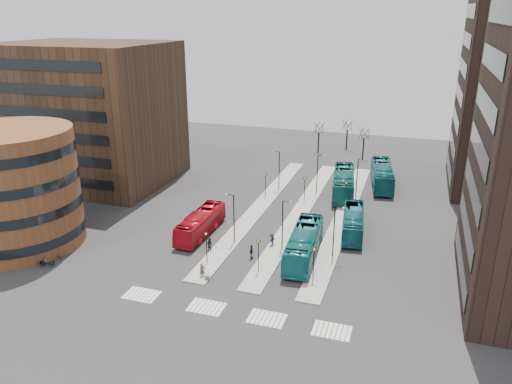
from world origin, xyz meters
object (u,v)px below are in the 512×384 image
(teal_bus_a, at_px, (304,244))
(teal_bus_d, at_px, (382,175))
(bicycle_far, at_px, (57,256))
(teal_bus_c, at_px, (353,222))
(commuter_b, at_px, (251,252))
(commuter_c, at_px, (272,240))
(suitcase, at_px, (207,278))
(commuter_a, at_px, (210,244))
(bicycle_mid, at_px, (47,262))
(teal_bus_b, at_px, (343,183))
(traveller, at_px, (202,270))
(bicycle_near, at_px, (44,264))
(red_bus, at_px, (201,223))

(teal_bus_a, xyz_separation_m, teal_bus_d, (6.30, 28.19, 0.07))
(teal_bus_d, xyz_separation_m, bicycle_far, (-32.76, -37.34, -1.37))
(teal_bus_c, xyz_separation_m, commuter_b, (-9.96, -10.56, -0.65))
(teal_bus_c, distance_m, commuter_c, 11.01)
(suitcase, relative_size, teal_bus_a, 0.05)
(suitcase, bearing_deg, commuter_b, 51.21)
(commuter_a, bearing_deg, bicycle_mid, 46.77)
(commuter_c, distance_m, bicycle_far, 24.70)
(bicycle_far, bearing_deg, commuter_a, -40.48)
(commuter_c, bearing_deg, teal_bus_b, -176.07)
(commuter_c, bearing_deg, commuter_a, -44.57)
(suitcase, xyz_separation_m, traveller, (-0.74, 0.48, 0.50))
(suitcase, distance_m, bicycle_far, 18.08)
(teal_bus_b, height_order, bicycle_far, teal_bus_b)
(traveller, bearing_deg, suitcase, -76.93)
(suitcase, height_order, bicycle_far, bicycle_far)
(teal_bus_a, bearing_deg, bicycle_far, -164.67)
(teal_bus_a, xyz_separation_m, bicycle_far, (-26.47, -9.15, -1.30))
(bicycle_mid, xyz_separation_m, bicycle_far, (0.00, 1.65, -0.09))
(teal_bus_a, height_order, teal_bus_b, teal_bus_b)
(suitcase, xyz_separation_m, bicycle_near, (-18.06, -3.01, 0.16))
(suitcase, xyz_separation_m, commuter_b, (2.83, 6.16, 0.53))
(red_bus, relative_size, teal_bus_b, 0.82)
(teal_bus_c, xyz_separation_m, commuter_c, (-8.65, -6.78, -0.66))
(teal_bus_c, bearing_deg, teal_bus_d, 78.00)
(commuter_a, height_order, bicycle_mid, commuter_a)
(teal_bus_d, bearing_deg, traveller, -121.30)
(traveller, bearing_deg, red_bus, 70.97)
(commuter_a, bearing_deg, teal_bus_a, -154.24)
(teal_bus_d, bearing_deg, teal_bus_a, -110.67)
(commuter_b, distance_m, bicycle_near, 22.82)
(teal_bus_b, xyz_separation_m, bicycle_mid, (-27.46, -33.21, -1.31))
(teal_bus_a, distance_m, commuter_b, 6.02)
(teal_bus_c, height_order, commuter_b, teal_bus_c)
(commuter_a, bearing_deg, suitcase, 127.39)
(teal_bus_c, relative_size, commuter_c, 6.52)
(teal_bus_a, bearing_deg, bicycle_mid, -161.54)
(teal_bus_a, relative_size, commuter_c, 7.54)
(teal_bus_b, bearing_deg, bicycle_far, -139.03)
(teal_bus_a, height_order, bicycle_far, teal_bus_a)
(teal_bus_b, distance_m, commuter_c, 21.43)
(commuter_c, relative_size, bicycle_near, 0.94)
(bicycle_far, bearing_deg, commuter_b, -47.27)
(teal_bus_d, relative_size, bicycle_far, 8.41)
(suitcase, height_order, teal_bus_b, teal_bus_b)
(traveller, height_order, commuter_c, commuter_c)
(commuter_b, bearing_deg, bicycle_near, 103.99)
(teal_bus_b, xyz_separation_m, teal_bus_d, (5.30, 5.78, -0.03))
(red_bus, distance_m, teal_bus_b, 25.08)
(teal_bus_c, relative_size, commuter_a, 6.56)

